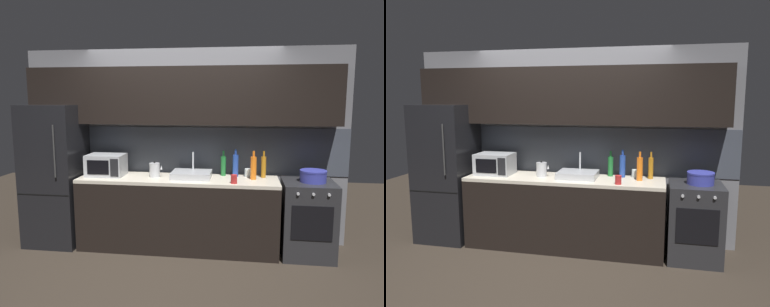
% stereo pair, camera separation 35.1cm
% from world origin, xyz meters
% --- Properties ---
extents(ground_plane, '(10.00, 10.00, 0.00)m').
position_xyz_m(ground_plane, '(0.00, 0.00, 0.00)').
color(ground_plane, '#2D261E').
extents(back_wall, '(4.19, 0.44, 2.50)m').
position_xyz_m(back_wall, '(0.00, 1.20, 1.55)').
color(back_wall, slate).
rests_on(back_wall, ground).
extents(counter_run, '(2.45, 0.60, 0.90)m').
position_xyz_m(counter_run, '(0.00, 0.90, 0.45)').
color(counter_run, black).
rests_on(counter_run, ground).
extents(refrigerator, '(0.68, 0.69, 1.79)m').
position_xyz_m(refrigerator, '(-1.60, 0.90, 0.89)').
color(refrigerator, black).
rests_on(refrigerator, ground).
extents(oven_range, '(0.60, 0.62, 0.90)m').
position_xyz_m(oven_range, '(1.56, 0.90, 0.45)').
color(oven_range, '#232326').
rests_on(oven_range, ground).
extents(microwave, '(0.46, 0.35, 0.27)m').
position_xyz_m(microwave, '(-0.92, 0.92, 1.04)').
color(microwave, '#A8AAAF').
rests_on(microwave, counter_run).
extents(sink_basin, '(0.48, 0.38, 0.30)m').
position_xyz_m(sink_basin, '(0.17, 0.93, 0.94)').
color(sink_basin, '#ADAFB5').
rests_on(sink_basin, counter_run).
extents(kettle, '(0.17, 0.13, 0.20)m').
position_xyz_m(kettle, '(-0.30, 0.92, 0.99)').
color(kettle, '#B7BABF').
rests_on(kettle, counter_run).
extents(wine_bottle_orange, '(0.07, 0.07, 0.35)m').
position_xyz_m(wine_bottle_orange, '(0.92, 0.94, 1.04)').
color(wine_bottle_orange, orange).
rests_on(wine_bottle_orange, counter_run).
extents(wine_bottle_amber, '(0.06, 0.06, 0.33)m').
position_xyz_m(wine_bottle_amber, '(1.04, 1.07, 1.04)').
color(wine_bottle_amber, '#B27019').
rests_on(wine_bottle_amber, counter_run).
extents(wine_bottle_green, '(0.07, 0.07, 0.32)m').
position_xyz_m(wine_bottle_green, '(0.55, 1.12, 1.03)').
color(wine_bottle_green, '#1E6B2D').
rests_on(wine_bottle_green, counter_run).
extents(wine_bottle_blue, '(0.07, 0.07, 0.34)m').
position_xyz_m(wine_bottle_blue, '(0.70, 1.09, 1.04)').
color(wine_bottle_blue, '#234299').
rests_on(wine_bottle_blue, counter_run).
extents(mug_clear, '(0.09, 0.09, 0.10)m').
position_xyz_m(mug_clear, '(0.85, 1.10, 0.95)').
color(mug_clear, silver).
rests_on(mug_clear, counter_run).
extents(mug_red, '(0.07, 0.07, 0.10)m').
position_xyz_m(mug_red, '(0.69, 0.69, 0.95)').
color(mug_red, '#A82323').
rests_on(mug_red, counter_run).
extents(cooking_pot, '(0.30, 0.30, 0.14)m').
position_xyz_m(cooking_pot, '(1.61, 0.90, 0.97)').
color(cooking_pot, '#333899').
rests_on(cooking_pot, oven_range).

